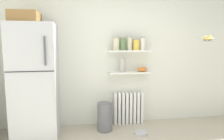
{
  "coord_description": "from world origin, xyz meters",
  "views": [
    {
      "loc": [
        -0.78,
        -1.65,
        1.5
      ],
      "look_at": [
        -0.24,
        1.6,
        1.05
      ],
      "focal_mm": 33.14,
      "sensor_mm": 36.0,
      "label": 1
    }
  ],
  "objects_px": {
    "storage_jar_4": "(143,44)",
    "pet_food_bowl": "(141,133)",
    "storage_jar_0": "(116,44)",
    "storage_jar_3": "(136,45)",
    "storage_jar_1": "(123,44)",
    "hanging_fruit_basket": "(207,39)",
    "radiator": "(128,108)",
    "storage_jar_2": "(130,43)",
    "refrigerator": "(35,79)",
    "shelf_bowl": "(142,69)",
    "trash_bin": "(105,117)",
    "vase": "(123,65)"
  },
  "relations": [
    {
      "from": "storage_jar_1",
      "to": "storage_jar_4",
      "type": "distance_m",
      "value": 0.36
    },
    {
      "from": "storage_jar_2",
      "to": "trash_bin",
      "type": "bearing_deg",
      "value": -156.43
    },
    {
      "from": "radiator",
      "to": "storage_jar_2",
      "type": "distance_m",
      "value": 1.18
    },
    {
      "from": "refrigerator",
      "to": "trash_bin",
      "type": "distance_m",
      "value": 1.28
    },
    {
      "from": "radiator",
      "to": "refrigerator",
      "type": "bearing_deg",
      "value": -170.12
    },
    {
      "from": "storage_jar_0",
      "to": "vase",
      "type": "height_order",
      "value": "storage_jar_0"
    },
    {
      "from": "shelf_bowl",
      "to": "pet_food_bowl",
      "type": "bearing_deg",
      "value": -107.42
    },
    {
      "from": "refrigerator",
      "to": "shelf_bowl",
      "type": "height_order",
      "value": "refrigerator"
    },
    {
      "from": "storage_jar_4",
      "to": "pet_food_bowl",
      "type": "xyz_separation_m",
      "value": [
        -0.15,
        -0.47,
        -1.44
      ]
    },
    {
      "from": "storage_jar_1",
      "to": "storage_jar_2",
      "type": "relative_size",
      "value": 0.98
    },
    {
      "from": "storage_jar_1",
      "to": "hanging_fruit_basket",
      "type": "relative_size",
      "value": 0.83
    },
    {
      "from": "vase",
      "to": "storage_jar_1",
      "type": "bearing_deg",
      "value": -0.0
    },
    {
      "from": "refrigerator",
      "to": "storage_jar_3",
      "type": "bearing_deg",
      "value": 8.19
    },
    {
      "from": "storage_jar_3",
      "to": "pet_food_bowl",
      "type": "xyz_separation_m",
      "value": [
        -0.03,
        -0.47,
        -1.43
      ]
    },
    {
      "from": "radiator",
      "to": "pet_food_bowl",
      "type": "bearing_deg",
      "value": -79.98
    },
    {
      "from": "storage_jar_0",
      "to": "pet_food_bowl",
      "type": "distance_m",
      "value": 1.55
    },
    {
      "from": "storage_jar_4",
      "to": "storage_jar_1",
      "type": "bearing_deg",
      "value": -180.0
    },
    {
      "from": "storage_jar_2",
      "to": "pet_food_bowl",
      "type": "bearing_deg",
      "value": -79.36
    },
    {
      "from": "storage_jar_4",
      "to": "trash_bin",
      "type": "xyz_separation_m",
      "value": [
        -0.71,
        -0.21,
        -1.23
      ]
    },
    {
      "from": "radiator",
      "to": "storage_jar_2",
      "type": "relative_size",
      "value": 2.46
    },
    {
      "from": "storage_jar_4",
      "to": "vase",
      "type": "distance_m",
      "value": 0.52
    },
    {
      "from": "radiator",
      "to": "vase",
      "type": "height_order",
      "value": "vase"
    },
    {
      "from": "refrigerator",
      "to": "trash_bin",
      "type": "xyz_separation_m",
      "value": [
        1.09,
        0.04,
        -0.68
      ]
    },
    {
      "from": "pet_food_bowl",
      "to": "refrigerator",
      "type": "bearing_deg",
      "value": 172.18
    },
    {
      "from": "hanging_fruit_basket",
      "to": "shelf_bowl",
      "type": "bearing_deg",
      "value": 154.59
    },
    {
      "from": "storage_jar_1",
      "to": "hanging_fruit_basket",
      "type": "distance_m",
      "value": 1.38
    },
    {
      "from": "hanging_fruit_basket",
      "to": "storage_jar_3",
      "type": "bearing_deg",
      "value": 157.03
    },
    {
      "from": "refrigerator",
      "to": "storage_jar_0",
      "type": "distance_m",
      "value": 1.45
    },
    {
      "from": "storage_jar_3",
      "to": "pet_food_bowl",
      "type": "relative_size",
      "value": 0.94
    },
    {
      "from": "storage_jar_0",
      "to": "storage_jar_3",
      "type": "relative_size",
      "value": 1.12
    },
    {
      "from": "storage_jar_1",
      "to": "storage_jar_3",
      "type": "xyz_separation_m",
      "value": [
        0.24,
        0.0,
        -0.02
      ]
    },
    {
      "from": "refrigerator",
      "to": "storage_jar_0",
      "type": "relative_size",
      "value": 8.7
    },
    {
      "from": "refrigerator",
      "to": "hanging_fruit_basket",
      "type": "bearing_deg",
      "value": -4.36
    },
    {
      "from": "storage_jar_4",
      "to": "pet_food_bowl",
      "type": "relative_size",
      "value": 1.1
    },
    {
      "from": "storage_jar_0",
      "to": "hanging_fruit_basket",
      "type": "xyz_separation_m",
      "value": [
        1.43,
        -0.45,
        0.08
      ]
    },
    {
      "from": "refrigerator",
      "to": "shelf_bowl",
      "type": "bearing_deg",
      "value": 7.67
    },
    {
      "from": "storage_jar_1",
      "to": "storage_jar_4",
      "type": "bearing_deg",
      "value": 0.0
    },
    {
      "from": "refrigerator",
      "to": "radiator",
      "type": "bearing_deg",
      "value": 9.88
    },
    {
      "from": "storage_jar_1",
      "to": "trash_bin",
      "type": "xyz_separation_m",
      "value": [
        -0.35,
        -0.21,
        -1.23
      ]
    },
    {
      "from": "storage_jar_4",
      "to": "trash_bin",
      "type": "bearing_deg",
      "value": -163.88
    },
    {
      "from": "storage_jar_4",
      "to": "pet_food_bowl",
      "type": "height_order",
      "value": "storage_jar_4"
    },
    {
      "from": "storage_jar_1",
      "to": "hanging_fruit_basket",
      "type": "xyz_separation_m",
      "value": [
        1.3,
        -0.45,
        0.08
      ]
    },
    {
      "from": "radiator",
      "to": "storage_jar_0",
      "type": "relative_size",
      "value": 2.62
    },
    {
      "from": "storage_jar_3",
      "to": "trash_bin",
      "type": "height_order",
      "value": "storage_jar_3"
    },
    {
      "from": "radiator",
      "to": "storage_jar_1",
      "type": "relative_size",
      "value": 2.51
    },
    {
      "from": "storage_jar_4",
      "to": "storage_jar_0",
      "type": "bearing_deg",
      "value": -180.0
    },
    {
      "from": "vase",
      "to": "trash_bin",
      "type": "distance_m",
      "value": 0.95
    },
    {
      "from": "storage_jar_0",
      "to": "storage_jar_2",
      "type": "height_order",
      "value": "storage_jar_2"
    },
    {
      "from": "pet_food_bowl",
      "to": "hanging_fruit_basket",
      "type": "xyz_separation_m",
      "value": [
        1.1,
        0.02,
        1.52
      ]
    },
    {
      "from": "storage_jar_4",
      "to": "trash_bin",
      "type": "height_order",
      "value": "storage_jar_4"
    }
  ]
}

